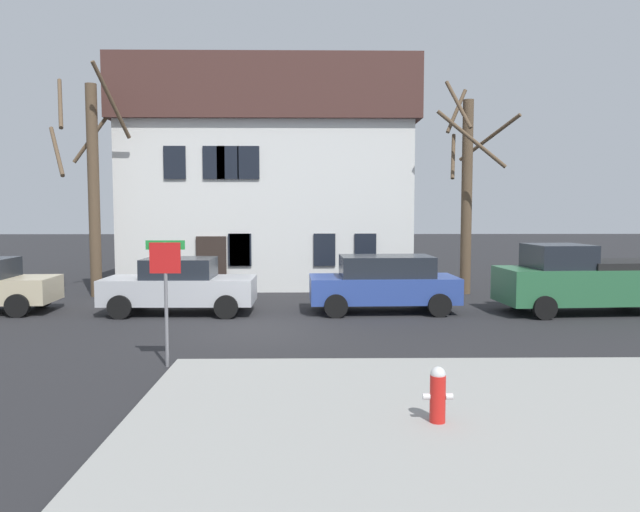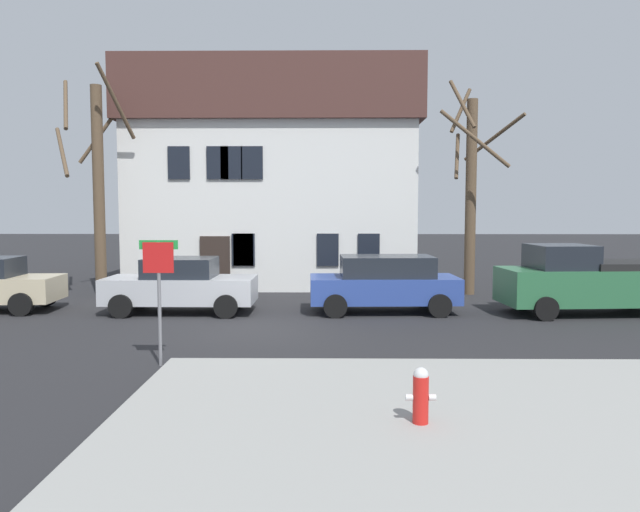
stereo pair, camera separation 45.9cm
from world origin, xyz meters
name	(u,v)px [view 2 (the right image)]	position (x,y,z in m)	size (l,w,h in m)	color
ground_plane	(250,329)	(0.00, 0.00, 0.00)	(120.00, 120.00, 0.00)	#262628
sidewalk_slab	(449,436)	(3.63, -7.54, 0.06)	(9.54, 7.92, 0.12)	#999993
building_main	(277,177)	(-0.20, 10.97, 4.48)	(11.59, 8.68, 8.77)	white
tree_bare_near	(97,181)	(-6.16, 5.96, 4.10)	(2.90, 2.68, 7.98)	brown
tree_bare_mid	(471,186)	(7.19, 6.50, 3.92)	(3.26, 3.27, 7.71)	brown
car_silver_sedan	(181,285)	(-2.38, 2.40, 0.83)	(4.43, 2.05, 1.65)	#B7BABF
car_blue_wagon	(384,283)	(3.73, 2.59, 0.89)	(4.46, 2.24, 1.70)	#2D4799
pickup_truck_green	(589,281)	(9.72, 2.30, 1.00)	(5.33, 2.47, 2.06)	#2D6B42
fire_hydrant	(421,394)	(3.30, -7.22, 0.53)	(0.42, 0.22, 0.79)	red
street_sign_pole	(159,278)	(-1.31, -3.73, 1.76)	(0.76, 0.07, 2.49)	slate
bicycle_leaning	(175,285)	(-3.53, 6.25, 0.37)	(1.73, 0.38, 1.03)	black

